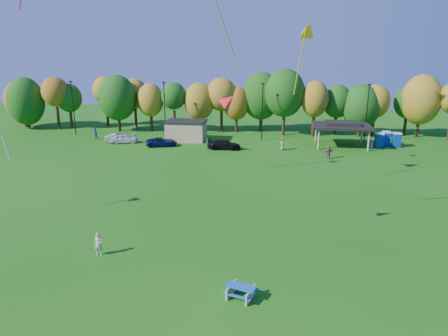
# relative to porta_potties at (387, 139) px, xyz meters

# --- Properties ---
(ground) EXTENTS (160.00, 160.00, 0.00)m
(ground) POSITION_rel_porta_potties_xyz_m (-20.91, -37.93, -1.10)
(ground) COLOR #19600F
(ground) RESTS_ON ground
(tree_line) EXTENTS (93.57, 10.55, 11.15)m
(tree_line) POSITION_rel_porta_potties_xyz_m (-21.93, 7.58, 4.82)
(tree_line) COLOR black
(tree_line) RESTS_ON ground
(lamp_posts) EXTENTS (64.50, 0.25, 9.09)m
(lamp_posts) POSITION_rel_porta_potties_xyz_m (-18.91, 2.07, 3.80)
(lamp_posts) COLOR black
(lamp_posts) RESTS_ON ground
(utility_building) EXTENTS (6.30, 4.30, 3.25)m
(utility_building) POSITION_rel_porta_potties_xyz_m (-30.91, 0.07, 0.54)
(utility_building) COLOR tan
(utility_building) RESTS_ON ground
(pavilion) EXTENTS (8.20, 6.20, 3.77)m
(pavilion) POSITION_rel_porta_potties_xyz_m (-6.91, -0.93, 2.13)
(pavilion) COLOR tan
(pavilion) RESTS_ON ground
(porta_potties) EXTENTS (3.75, 2.51, 2.18)m
(porta_potties) POSITION_rel_porta_potties_xyz_m (0.00, 0.00, 0.00)
(porta_potties) COLOR #0B3493
(porta_potties) RESTS_ON ground
(picnic_table) EXTENTS (2.05, 1.87, 0.74)m
(picnic_table) POSITION_rel_porta_potties_xyz_m (-17.99, -41.44, -0.67)
(picnic_table) COLOR tan
(picnic_table) RESTS_ON ground
(kite_flyer) EXTENTS (0.61, 0.41, 1.67)m
(kite_flyer) POSITION_rel_porta_potties_xyz_m (-28.33, -37.81, -0.26)
(kite_flyer) COLOR beige
(kite_flyer) RESTS_ON ground
(car_a) EXTENTS (4.48, 2.78, 1.42)m
(car_a) POSITION_rel_porta_potties_xyz_m (-40.13, -3.12, -0.39)
(car_a) COLOR white
(car_a) RESTS_ON ground
(car_b) EXTENTS (4.49, 2.57, 1.40)m
(car_b) POSITION_rel_porta_potties_xyz_m (-41.15, -2.94, -0.40)
(car_b) COLOR #999A9E
(car_b) RESTS_ON ground
(car_c) EXTENTS (5.10, 3.43, 1.30)m
(car_c) POSITION_rel_porta_potties_xyz_m (-33.69, -4.45, -0.45)
(car_c) COLOR #0A1941
(car_c) RESTS_ON ground
(car_d) EXTENTS (4.83, 2.04, 1.39)m
(car_d) POSITION_rel_porta_potties_xyz_m (-24.02, -5.07, -0.40)
(car_d) COLOR black
(car_d) RESTS_ON ground
(far_person_0) EXTENTS (1.73, 1.27, 1.81)m
(far_person_0) POSITION_rel_porta_potties_xyz_m (-9.52, -8.55, -0.19)
(far_person_0) COLOR #AE486E
(far_person_0) RESTS_ON ground
(far_person_1) EXTENTS (1.03, 0.70, 1.63)m
(far_person_1) POSITION_rel_porta_potties_xyz_m (-26.45, -5.39, -0.28)
(far_person_1) COLOR #5B7F4D
(far_person_1) RESTS_ON ground
(far_person_2) EXTENTS (1.08, 0.65, 1.64)m
(far_person_2) POSITION_rel_porta_potties_xyz_m (-38.28, -3.18, -0.28)
(far_person_2) COLOR #484FA0
(far_person_2) RESTS_ON ground
(far_person_3) EXTENTS (1.08, 1.11, 1.80)m
(far_person_3) POSITION_rel_porta_potties_xyz_m (-45.92, -1.01, -0.20)
(far_person_3) COLOR #4D58AA
(far_person_3) RESTS_ON ground
(far_person_4) EXTENTS (0.69, 0.56, 1.64)m
(far_person_4) POSITION_rel_porta_potties_xyz_m (-2.88, -3.06, -0.28)
(far_person_4) COLOR #B25475
(far_person_4) RESTS_ON ground
(far_person_5) EXTENTS (1.04, 0.90, 1.81)m
(far_person_5) POSITION_rel_porta_potties_xyz_m (-15.59, -4.47, -0.19)
(far_person_5) COLOR #787E56
(far_person_5) RESTS_ON ground
(kite_0) EXTENTS (1.34, 1.02, 1.32)m
(kite_0) POSITION_rel_porta_potties_xyz_m (-19.58, -35.34, 9.53)
(kite_0) COLOR #FF0E23
(kite_7) EXTENTS (1.76, 3.30, 5.46)m
(kite_7) POSITION_rel_porta_potties_xyz_m (-14.41, -30.57, 14.13)
(kite_7) COLOR gold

